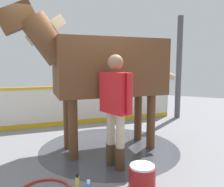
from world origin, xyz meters
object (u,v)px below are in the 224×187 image
at_px(horse, 103,67).
at_px(bottle_shampoo, 77,183).
at_px(handler, 115,103).
at_px(wash_bucket, 142,177).

distance_m(horse, bottle_shampoo, 2.08).
height_order(handler, bottle_shampoo, handler).
bearing_deg(bottle_shampoo, handler, 79.29).
relative_size(horse, wash_bucket, 7.46).
distance_m(horse, wash_bucket, 2.05).
height_order(wash_bucket, bottle_shampoo, wash_bucket).
xyz_separation_m(handler, bottle_shampoo, (-0.16, -0.83, -0.91)).
relative_size(wash_bucket, bottle_shampoo, 1.53).
bearing_deg(wash_bucket, handler, 143.58).
distance_m(handler, wash_bucket, 1.11).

